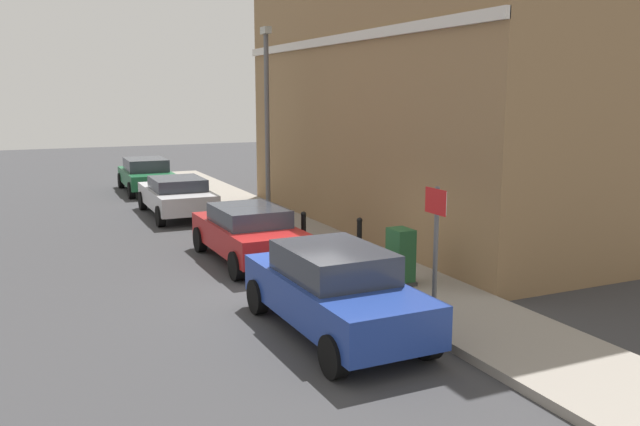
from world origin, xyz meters
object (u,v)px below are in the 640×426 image
(car_blue, at_px, (334,290))
(utility_cabinet, at_px, (400,259))
(car_silver, at_px, (177,195))
(bollard_far_kerb, at_px, (304,231))
(lamppost, at_px, (267,117))
(street_sign, at_px, (436,232))
(car_green, at_px, (146,174))
(bollard_near_cabinet, at_px, (359,238))
(car_red, at_px, (249,232))

(car_blue, distance_m, utility_cabinet, 2.84)
(car_silver, bearing_deg, car_blue, -179.62)
(car_silver, relative_size, utility_cabinet, 3.76)
(car_blue, relative_size, bollard_far_kerb, 4.07)
(car_blue, distance_m, lamppost, 9.55)
(car_blue, bearing_deg, bollard_far_kerb, -18.35)
(lamppost, bearing_deg, bollard_far_kerb, -98.54)
(street_sign, height_order, lamppost, lamppost)
(street_sign, bearing_deg, utility_cabinet, 74.42)
(car_blue, xyz_separation_m, lamppost, (2.16, 8.96, 2.53))
(car_green, bearing_deg, car_blue, -178.98)
(bollard_near_cabinet, xyz_separation_m, lamppost, (-0.25, 5.35, 2.60))
(bollard_near_cabinet, bearing_deg, utility_cabinet, -92.92)
(lamppost, bearing_deg, car_green, 102.70)
(car_silver, bearing_deg, street_sign, -171.50)
(utility_cabinet, height_order, bollard_near_cabinet, utility_cabinet)
(car_blue, distance_m, street_sign, 1.99)
(utility_cabinet, distance_m, bollard_far_kerb, 3.30)
(car_red, height_order, car_silver, car_red)
(car_blue, relative_size, car_silver, 0.98)
(car_green, xyz_separation_m, street_sign, (1.58, -18.18, 0.94))
(car_silver, bearing_deg, utility_cabinet, -167.00)
(car_silver, xyz_separation_m, bollard_near_cabinet, (2.34, -8.31, 0.01))
(bollard_near_cabinet, distance_m, bollard_far_kerb, 1.52)
(car_red, relative_size, street_sign, 1.75)
(utility_cabinet, bearing_deg, car_silver, 102.30)
(bollard_far_kerb, height_order, lamppost, lamppost)
(utility_cabinet, relative_size, bollard_near_cabinet, 1.11)
(utility_cabinet, bearing_deg, lamppost, 91.14)
(car_blue, relative_size, car_green, 0.98)
(car_red, distance_m, utility_cabinet, 4.14)
(car_red, relative_size, lamppost, 0.70)
(car_silver, relative_size, bollard_near_cabinet, 4.16)
(bollard_near_cabinet, xyz_separation_m, street_sign, (-0.66, -3.97, 0.96))
(bollard_near_cabinet, height_order, lamppost, lamppost)
(car_red, height_order, utility_cabinet, car_red)
(utility_cabinet, height_order, bollard_far_kerb, utility_cabinet)
(bollard_near_cabinet, bearing_deg, car_silver, 105.72)
(utility_cabinet, bearing_deg, car_red, 119.33)
(car_silver, bearing_deg, car_red, -177.47)
(car_red, xyz_separation_m, bollard_far_kerb, (1.27, -0.39, -0.02))
(car_green, xyz_separation_m, utility_cabinet, (2.14, -16.18, -0.04))
(car_blue, distance_m, car_green, 17.82)
(car_silver, height_order, car_green, car_green)
(car_green, distance_m, bollard_far_kerb, 13.03)
(car_blue, xyz_separation_m, car_green, (0.16, 17.82, -0.05))
(car_green, relative_size, street_sign, 1.87)
(car_green, distance_m, street_sign, 18.27)
(car_silver, xyz_separation_m, utility_cabinet, (2.24, -10.27, -0.01))
(bollard_near_cabinet, bearing_deg, car_blue, -123.70)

